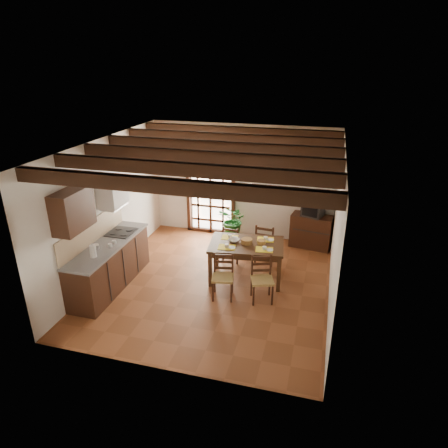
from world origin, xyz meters
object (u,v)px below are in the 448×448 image
(crt_tv, at_px, (313,208))
(potted_plant, at_px, (234,220))
(chair_far_left, at_px, (233,249))
(sideboard, at_px, (311,231))
(chair_far_right, at_px, (265,250))
(chair_near_left, at_px, (223,284))
(pendant_lamp, at_px, (249,180))
(chair_near_right, at_px, (262,287))
(kitchen_counter, at_px, (110,264))
(dining_table, at_px, (246,248))

(crt_tv, relative_size, potted_plant, 0.28)
(chair_far_left, xyz_separation_m, crt_tv, (1.63, 1.15, 0.73))
(sideboard, xyz_separation_m, potted_plant, (-1.84, -0.22, 0.17))
(chair_far_right, distance_m, crt_tv, 1.56)
(chair_near_left, bearing_deg, potted_plant, 88.61)
(chair_near_left, distance_m, pendant_lamp, 2.03)
(chair_near_left, height_order, chair_near_right, chair_near_right)
(pendant_lamp, bearing_deg, chair_near_right, -60.56)
(crt_tv, bearing_deg, chair_near_right, -87.41)
(kitchen_counter, height_order, crt_tv, kitchen_counter)
(chair_far_right, height_order, sideboard, chair_far_right)
(chair_far_right, xyz_separation_m, sideboard, (0.91, 1.07, 0.11))
(chair_near_right, distance_m, chair_far_right, 1.50)
(kitchen_counter, distance_m, pendant_lamp, 3.18)
(kitchen_counter, distance_m, chair_near_left, 2.27)
(chair_far_right, height_order, crt_tv, crt_tv)
(chair_far_left, height_order, potted_plant, potted_plant)
(sideboard, height_order, potted_plant, potted_plant)
(chair_near_right, distance_m, pendant_lamp, 2.02)
(kitchen_counter, xyz_separation_m, sideboard, (3.71, 2.83, -0.07))
(chair_near_right, distance_m, chair_far_left, 1.67)
(chair_near_left, xyz_separation_m, potted_plant, (-0.39, 2.42, 0.30))
(dining_table, xyz_separation_m, chair_near_left, (-0.27, -0.79, -0.42))
(chair_far_left, height_order, crt_tv, crt_tv)
(chair_near_right, bearing_deg, chair_near_left, 168.99)
(potted_plant, bearing_deg, chair_near_left, -80.94)
(dining_table, xyz_separation_m, crt_tv, (1.18, 1.85, 0.30))
(chair_near_left, bearing_deg, chair_near_right, -3.48)
(chair_near_right, bearing_deg, sideboard, 56.18)
(kitchen_counter, bearing_deg, pendant_lamp, 22.92)
(crt_tv, bearing_deg, kitchen_counter, -124.27)
(chair_near_right, relative_size, sideboard, 0.92)
(chair_near_right, relative_size, pendant_lamp, 1.03)
(dining_table, xyz_separation_m, chair_far_right, (0.27, 0.79, -0.40))
(chair_near_left, xyz_separation_m, crt_tv, (1.45, 2.64, 0.72))
(sideboard, bearing_deg, dining_table, -113.31)
(chair_near_left, height_order, sideboard, chair_near_left)
(chair_far_left, xyz_separation_m, sideboard, (1.63, 1.16, 0.13))
(dining_table, height_order, chair_far_right, chair_far_right)
(dining_table, height_order, chair_near_left, chair_near_left)
(kitchen_counter, xyz_separation_m, chair_near_right, (2.98, 0.27, -0.20))
(chair_near_left, height_order, potted_plant, potted_plant)
(crt_tv, bearing_deg, chair_far_right, -112.04)
(chair_near_left, height_order, crt_tv, crt_tv)
(chair_far_left, height_order, chair_far_right, chair_far_right)
(chair_near_left, distance_m, chair_near_right, 0.73)
(kitchen_counter, bearing_deg, potted_plant, 54.31)
(kitchen_counter, relative_size, sideboard, 2.38)
(potted_plant, xyz_separation_m, pendant_lamp, (0.66, -1.53, 1.51))
(dining_table, bearing_deg, sideboard, 50.65)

